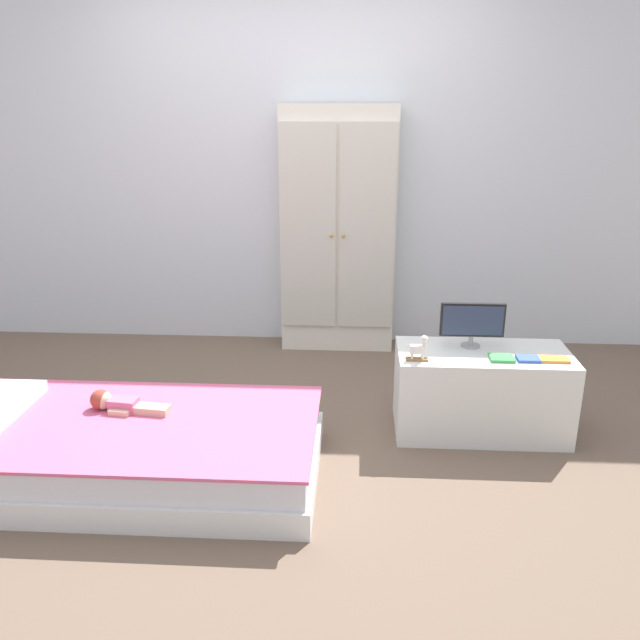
{
  "coord_description": "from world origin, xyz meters",
  "views": [
    {
      "loc": [
        0.43,
        -2.9,
        1.66
      ],
      "look_at": [
        0.24,
        0.29,
        0.57
      ],
      "focal_mm": 35.69,
      "sensor_mm": 36.0,
      "label": 1
    }
  ],
  "objects_px": {
    "doll": "(115,403)",
    "tv_monitor": "(472,322)",
    "wardrobe": "(338,231)",
    "book_green": "(502,358)",
    "book_blue": "(528,359)",
    "rocking_horse_toy": "(419,348)",
    "book_orange": "(553,359)",
    "bed": "(129,449)",
    "tv_stand": "(481,392)"
  },
  "relations": [
    {
      "from": "doll",
      "to": "tv_monitor",
      "type": "xyz_separation_m",
      "value": [
        1.75,
        0.49,
        0.28
      ]
    },
    {
      "from": "tv_monitor",
      "to": "book_green",
      "type": "height_order",
      "value": "tv_monitor"
    },
    {
      "from": "tv_stand",
      "to": "wardrobe",
      "type": "bearing_deg",
      "value": 123.27
    },
    {
      "from": "bed",
      "to": "rocking_horse_toy",
      "type": "relative_size",
      "value": 13.39
    },
    {
      "from": "bed",
      "to": "book_orange",
      "type": "bearing_deg",
      "value": 12.12
    },
    {
      "from": "tv_stand",
      "to": "book_orange",
      "type": "xyz_separation_m",
      "value": [
        0.32,
        -0.1,
        0.23
      ]
    },
    {
      "from": "rocking_horse_toy",
      "to": "book_blue",
      "type": "distance_m",
      "value": 0.55
    },
    {
      "from": "doll",
      "to": "tv_stand",
      "type": "distance_m",
      "value": 1.86
    },
    {
      "from": "tv_monitor",
      "to": "rocking_horse_toy",
      "type": "bearing_deg",
      "value": -144.72
    },
    {
      "from": "tv_stand",
      "to": "rocking_horse_toy",
      "type": "height_order",
      "value": "rocking_horse_toy"
    },
    {
      "from": "tv_monitor",
      "to": "book_orange",
      "type": "bearing_deg",
      "value": -24.2
    },
    {
      "from": "bed",
      "to": "tv_monitor",
      "type": "distance_m",
      "value": 1.82
    },
    {
      "from": "book_green",
      "to": "tv_stand",
      "type": "bearing_deg",
      "value": 124.37
    },
    {
      "from": "book_green",
      "to": "book_blue",
      "type": "xyz_separation_m",
      "value": [
        0.13,
        0.0,
        -0.0
      ]
    },
    {
      "from": "wardrobe",
      "to": "book_green",
      "type": "xyz_separation_m",
      "value": [
        0.87,
        -1.32,
        -0.38
      ]
    },
    {
      "from": "doll",
      "to": "book_blue",
      "type": "height_order",
      "value": "book_blue"
    },
    {
      "from": "rocking_horse_toy",
      "to": "book_orange",
      "type": "distance_m",
      "value": 0.67
    },
    {
      "from": "tv_stand",
      "to": "book_blue",
      "type": "height_order",
      "value": "book_blue"
    },
    {
      "from": "tv_monitor",
      "to": "book_blue",
      "type": "xyz_separation_m",
      "value": [
        0.26,
        -0.17,
        -0.13
      ]
    },
    {
      "from": "bed",
      "to": "doll",
      "type": "height_order",
      "value": "doll"
    },
    {
      "from": "rocking_horse_toy",
      "to": "book_orange",
      "type": "xyz_separation_m",
      "value": [
        0.67,
        0.03,
        -0.06
      ]
    },
    {
      "from": "tv_stand",
      "to": "book_blue",
      "type": "relative_size",
      "value": 8.01
    },
    {
      "from": "tv_stand",
      "to": "rocking_horse_toy",
      "type": "xyz_separation_m",
      "value": [
        -0.35,
        -0.13,
        0.29
      ]
    },
    {
      "from": "tv_stand",
      "to": "book_blue",
      "type": "bearing_deg",
      "value": -26.3
    },
    {
      "from": "wardrobe",
      "to": "book_green",
      "type": "distance_m",
      "value": 1.62
    },
    {
      "from": "doll",
      "to": "book_green",
      "type": "xyz_separation_m",
      "value": [
        1.87,
        0.32,
        0.15
      ]
    },
    {
      "from": "book_green",
      "to": "book_blue",
      "type": "distance_m",
      "value": 0.13
    },
    {
      "from": "tv_monitor",
      "to": "book_orange",
      "type": "distance_m",
      "value": 0.44
    },
    {
      "from": "book_blue",
      "to": "bed",
      "type": "bearing_deg",
      "value": -167.12
    },
    {
      "from": "doll",
      "to": "tv_monitor",
      "type": "height_order",
      "value": "tv_monitor"
    },
    {
      "from": "wardrobe",
      "to": "tv_stand",
      "type": "bearing_deg",
      "value": -56.73
    },
    {
      "from": "bed",
      "to": "book_blue",
      "type": "distance_m",
      "value": 1.99
    },
    {
      "from": "bed",
      "to": "book_green",
      "type": "height_order",
      "value": "book_green"
    },
    {
      "from": "doll",
      "to": "book_blue",
      "type": "xyz_separation_m",
      "value": [
        2.01,
        0.32,
        0.15
      ]
    },
    {
      "from": "wardrobe",
      "to": "book_blue",
      "type": "bearing_deg",
      "value": -52.86
    },
    {
      "from": "bed",
      "to": "tv_stand",
      "type": "xyz_separation_m",
      "value": [
        1.71,
        0.53,
        0.09
      ]
    },
    {
      "from": "tv_stand",
      "to": "doll",
      "type": "bearing_deg",
      "value": -167.08
    },
    {
      "from": "bed",
      "to": "tv_stand",
      "type": "relative_size",
      "value": 1.98
    },
    {
      "from": "doll",
      "to": "rocking_horse_toy",
      "type": "xyz_separation_m",
      "value": [
        1.46,
        0.28,
        0.2
      ]
    },
    {
      "from": "bed",
      "to": "book_blue",
      "type": "relative_size",
      "value": 15.88
    },
    {
      "from": "tv_stand",
      "to": "book_orange",
      "type": "distance_m",
      "value": 0.41
    },
    {
      "from": "tv_stand",
      "to": "bed",
      "type": "bearing_deg",
      "value": -162.68
    },
    {
      "from": "wardrobe",
      "to": "book_blue",
      "type": "height_order",
      "value": "wardrobe"
    },
    {
      "from": "doll",
      "to": "book_orange",
      "type": "xyz_separation_m",
      "value": [
        2.13,
        0.32,
        0.15
      ]
    },
    {
      "from": "wardrobe",
      "to": "book_orange",
      "type": "height_order",
      "value": "wardrobe"
    },
    {
      "from": "tv_stand",
      "to": "book_blue",
      "type": "distance_m",
      "value": 0.32
    },
    {
      "from": "doll",
      "to": "wardrobe",
      "type": "bearing_deg",
      "value": 58.28
    },
    {
      "from": "book_green",
      "to": "book_orange",
      "type": "relative_size",
      "value": 0.79
    },
    {
      "from": "tv_monitor",
      "to": "wardrobe",
      "type": "bearing_deg",
      "value": 122.84
    },
    {
      "from": "doll",
      "to": "bed",
      "type": "bearing_deg",
      "value": -51.65
    }
  ]
}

